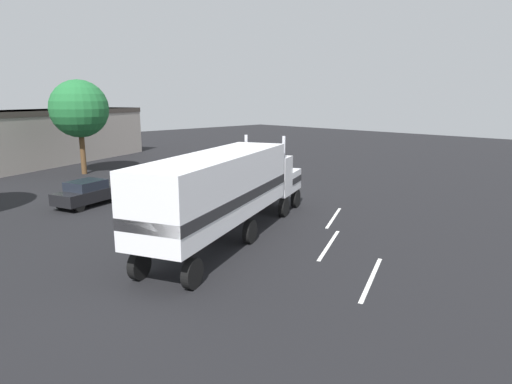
# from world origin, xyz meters

# --- Properties ---
(ground_plane) EXTENTS (120.00, 120.00, 0.00)m
(ground_plane) POSITION_xyz_m (0.00, 0.00, 0.00)
(ground_plane) COLOR black
(lane_stripe_near) EXTENTS (4.02, 2.07, 0.01)m
(lane_stripe_near) POSITION_xyz_m (1.70, -3.50, 0.01)
(lane_stripe_near) COLOR silver
(lane_stripe_near) RESTS_ON ground_plane
(lane_stripe_mid) EXTENTS (4.06, 1.98, 0.01)m
(lane_stripe_mid) POSITION_xyz_m (-2.24, -6.06, 0.01)
(lane_stripe_mid) COLOR silver
(lane_stripe_mid) RESTS_ON ground_plane
(lane_stripe_far) EXTENTS (4.14, 1.78, 0.01)m
(lane_stripe_far) POSITION_xyz_m (-4.24, -9.42, 0.01)
(lane_stripe_far) COLOR silver
(lane_stripe_far) RESTS_ON ground_plane
(semi_truck) EXTENTS (13.95, 8.03, 4.50)m
(semi_truck) POSITION_xyz_m (-4.96, -2.30, 2.52)
(semi_truck) COLOR white
(semi_truck) RESTS_ON ground_plane
(person_bystander) EXTENTS (0.37, 0.47, 1.63)m
(person_bystander) POSITION_xyz_m (-4.39, 0.99, 0.89)
(person_bystander) COLOR black
(person_bystander) RESTS_ON ground_plane
(parked_car) EXTENTS (4.74, 3.10, 1.57)m
(parked_car) POSITION_xyz_m (-6.65, 8.84, 0.81)
(parked_car) COLOR black
(parked_car) RESTS_ON ground_plane
(tree_left) EXTENTS (4.85, 4.85, 8.02)m
(tree_left) POSITION_xyz_m (-1.95, 20.24, 5.57)
(tree_left) COLOR brown
(tree_left) RESTS_ON ground_plane
(building_backdrop) EXTENTS (21.97, 14.14, 5.34)m
(building_backdrop) POSITION_xyz_m (-0.92, 29.47, 2.88)
(building_backdrop) COLOR #9E938C
(building_backdrop) RESTS_ON ground_plane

